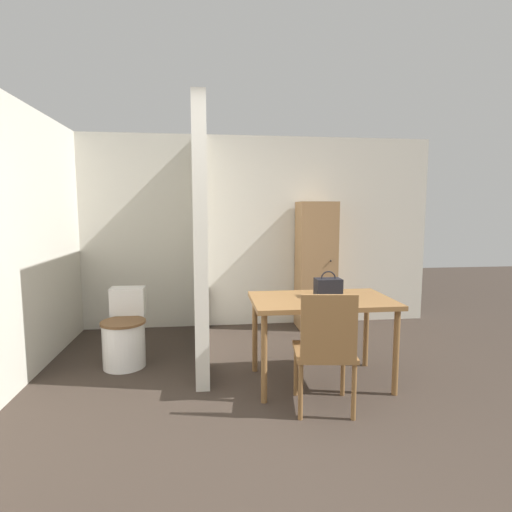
% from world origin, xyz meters
% --- Properties ---
extents(ground_plane, '(16.00, 16.00, 0.00)m').
position_xyz_m(ground_plane, '(0.00, 0.00, 0.00)').
color(ground_plane, '#382D26').
extents(wall_back, '(5.12, 0.12, 2.50)m').
position_xyz_m(wall_back, '(0.00, 3.36, 1.25)').
color(wall_back, beige).
rests_on(wall_back, ground_plane).
extents(wall_left, '(0.12, 4.30, 2.50)m').
position_xyz_m(wall_left, '(-2.12, 1.65, 1.25)').
color(wall_left, beige).
rests_on(wall_left, ground_plane).
extents(partition_wall, '(0.12, 1.97, 2.50)m').
position_xyz_m(partition_wall, '(-0.51, 2.32, 1.25)').
color(partition_wall, beige).
rests_on(partition_wall, ground_plane).
extents(dining_table, '(1.23, 0.75, 0.77)m').
position_xyz_m(dining_table, '(0.54, 1.40, 0.69)').
color(dining_table, brown).
rests_on(dining_table, ground_plane).
extents(wooden_chair, '(0.51, 0.51, 0.95)m').
position_xyz_m(wooden_chair, '(0.42, 0.88, 0.51)').
color(wooden_chair, brown).
rests_on(wooden_chair, ground_plane).
extents(toilet, '(0.43, 0.58, 0.74)m').
position_xyz_m(toilet, '(-1.28, 2.04, 0.30)').
color(toilet, white).
rests_on(toilet, ground_plane).
extents(handbag, '(0.23, 0.15, 0.23)m').
position_xyz_m(handbag, '(0.61, 1.46, 0.86)').
color(handbag, black).
rests_on(handbag, dining_table).
extents(wooden_cabinet, '(0.48, 0.42, 1.65)m').
position_xyz_m(wooden_cabinet, '(0.95, 3.08, 0.82)').
color(wooden_cabinet, '#997047').
rests_on(wooden_cabinet, ground_plane).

